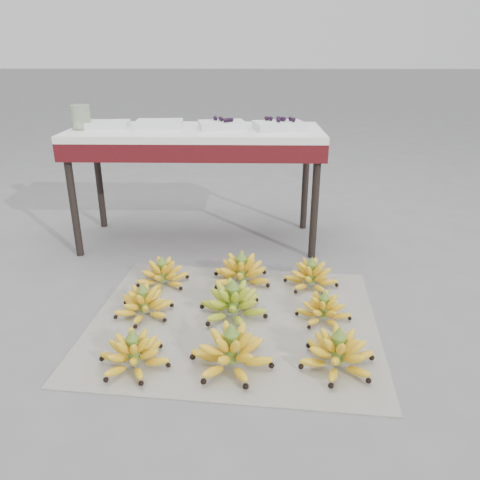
{
  "coord_description": "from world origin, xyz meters",
  "views": [
    {
      "loc": [
        0.17,
        -1.72,
        1.12
      ],
      "look_at": [
        0.12,
        0.32,
        0.29
      ],
      "focal_mm": 35.0,
      "sensor_mm": 36.0,
      "label": 1
    }
  ],
  "objects_px": {
    "vendor_table": "(196,142)",
    "bunch_back_center": "(241,272)",
    "bunch_front_right": "(338,353)",
    "bunch_front_left": "(134,354)",
    "bunch_mid_left": "(144,304)",
    "bunch_back_right": "(311,276)",
    "bunch_mid_center": "(233,303)",
    "tray_far_left": "(107,125)",
    "tray_far_right": "(279,125)",
    "bunch_back_left": "(163,275)",
    "newspaper_mat": "(234,321)",
    "tray_left": "(159,124)",
    "bunch_mid_right": "(323,310)",
    "bunch_front_center": "(231,352)",
    "glass_jar": "(81,117)",
    "tray_right": "(222,125)"
  },
  "relations": [
    {
      "from": "tray_left",
      "to": "glass_jar",
      "type": "xyz_separation_m",
      "value": [
        -0.43,
        -0.07,
        0.05
      ]
    },
    {
      "from": "bunch_mid_left",
      "to": "glass_jar",
      "type": "xyz_separation_m",
      "value": [
        -0.49,
        0.87,
        0.7
      ]
    },
    {
      "from": "bunch_front_left",
      "to": "glass_jar",
      "type": "height_order",
      "value": "glass_jar"
    },
    {
      "from": "tray_right",
      "to": "glass_jar",
      "type": "height_order",
      "value": "glass_jar"
    },
    {
      "from": "bunch_back_left",
      "to": "bunch_back_center",
      "type": "bearing_deg",
      "value": 9.82
    },
    {
      "from": "bunch_front_left",
      "to": "bunch_mid_left",
      "type": "relative_size",
      "value": 1.02
    },
    {
      "from": "bunch_back_left",
      "to": "tray_far_right",
      "type": "xyz_separation_m",
      "value": [
        0.6,
        0.58,
        0.66
      ]
    },
    {
      "from": "bunch_front_right",
      "to": "bunch_back_right",
      "type": "xyz_separation_m",
      "value": [
        -0.02,
        0.65,
        -0.0
      ]
    },
    {
      "from": "bunch_front_left",
      "to": "bunch_back_right",
      "type": "bearing_deg",
      "value": 64.45
    },
    {
      "from": "bunch_front_right",
      "to": "bunch_back_center",
      "type": "xyz_separation_m",
      "value": [
        -0.37,
        0.68,
        0.0
      ]
    },
    {
      "from": "bunch_mid_center",
      "to": "glass_jar",
      "type": "relative_size",
      "value": 3.0
    },
    {
      "from": "bunch_front_right",
      "to": "bunch_back_center",
      "type": "bearing_deg",
      "value": 114.64
    },
    {
      "from": "bunch_back_center",
      "to": "bunch_back_right",
      "type": "bearing_deg",
      "value": -21.41
    },
    {
      "from": "bunch_back_center",
      "to": "bunch_front_right",
      "type": "bearing_deg",
      "value": -78.7
    },
    {
      "from": "bunch_front_center",
      "to": "tray_left",
      "type": "relative_size",
      "value": 1.36
    },
    {
      "from": "bunch_front_center",
      "to": "bunch_mid_left",
      "type": "relative_size",
      "value": 1.11
    },
    {
      "from": "tray_right",
      "to": "tray_far_left",
      "type": "bearing_deg",
      "value": 179.61
    },
    {
      "from": "bunch_mid_right",
      "to": "tray_far_right",
      "type": "height_order",
      "value": "tray_far_right"
    },
    {
      "from": "newspaper_mat",
      "to": "bunch_front_right",
      "type": "distance_m",
      "value": 0.52
    },
    {
      "from": "newspaper_mat",
      "to": "tray_left",
      "type": "distance_m",
      "value": 1.3
    },
    {
      "from": "glass_jar",
      "to": "tray_right",
      "type": "bearing_deg",
      "value": 3.26
    },
    {
      "from": "bunch_front_left",
      "to": "bunch_mid_right",
      "type": "height_order",
      "value": "bunch_front_left"
    },
    {
      "from": "newspaper_mat",
      "to": "bunch_front_left",
      "type": "distance_m",
      "value": 0.5
    },
    {
      "from": "bunch_mid_right",
      "to": "bunch_back_right",
      "type": "height_order",
      "value": "bunch_back_right"
    },
    {
      "from": "bunch_front_center",
      "to": "bunch_mid_center",
      "type": "bearing_deg",
      "value": 106.0
    },
    {
      "from": "bunch_front_right",
      "to": "tray_left",
      "type": "distance_m",
      "value": 1.69
    },
    {
      "from": "newspaper_mat",
      "to": "tray_far_right",
      "type": "distance_m",
      "value": 1.19
    },
    {
      "from": "bunch_front_left",
      "to": "vendor_table",
      "type": "distance_m",
      "value": 1.4
    },
    {
      "from": "vendor_table",
      "to": "bunch_back_center",
      "type": "bearing_deg",
      "value": -65.0
    },
    {
      "from": "bunch_front_left",
      "to": "bunch_front_right",
      "type": "relative_size",
      "value": 1.13
    },
    {
      "from": "bunch_front_left",
      "to": "tray_far_right",
      "type": "bearing_deg",
      "value": 87.1
    },
    {
      "from": "vendor_table",
      "to": "tray_far_right",
      "type": "xyz_separation_m",
      "value": [
        0.48,
        -0.03,
        0.1
      ]
    },
    {
      "from": "bunch_front_center",
      "to": "bunch_front_right",
      "type": "distance_m",
      "value": 0.4
    },
    {
      "from": "bunch_back_left",
      "to": "bunch_mid_center",
      "type": "bearing_deg",
      "value": -31.99
    },
    {
      "from": "bunch_mid_center",
      "to": "tray_far_left",
      "type": "height_order",
      "value": "tray_far_left"
    },
    {
      "from": "tray_far_right",
      "to": "glass_jar",
      "type": "height_order",
      "value": "glass_jar"
    },
    {
      "from": "bunch_front_center",
      "to": "bunch_back_right",
      "type": "distance_m",
      "value": 0.76
    },
    {
      "from": "bunch_mid_right",
      "to": "bunch_back_left",
      "type": "distance_m",
      "value": 0.83
    },
    {
      "from": "bunch_front_center",
      "to": "tray_far_right",
      "type": "distance_m",
      "value": 1.42
    },
    {
      "from": "bunch_front_center",
      "to": "bunch_back_right",
      "type": "bearing_deg",
      "value": 75.17
    },
    {
      "from": "bunch_front_center",
      "to": "tray_far_left",
      "type": "bearing_deg",
      "value": 135.82
    },
    {
      "from": "bunch_mid_center",
      "to": "bunch_front_center",
      "type": "bearing_deg",
      "value": -113.97
    },
    {
      "from": "bunch_mid_center",
      "to": "tray_far_right",
      "type": "distance_m",
      "value": 1.12
    },
    {
      "from": "tray_far_right",
      "to": "bunch_back_right",
      "type": "bearing_deg",
      "value": -75.77
    },
    {
      "from": "bunch_back_left",
      "to": "glass_jar",
      "type": "relative_size",
      "value": 2.15
    },
    {
      "from": "newspaper_mat",
      "to": "bunch_mid_right",
      "type": "height_order",
      "value": "bunch_mid_right"
    },
    {
      "from": "bunch_back_left",
      "to": "vendor_table",
      "type": "xyz_separation_m",
      "value": [
        0.12,
        0.61,
        0.56
      ]
    },
    {
      "from": "tray_left",
      "to": "bunch_back_center",
      "type": "bearing_deg",
      "value": -51.59
    },
    {
      "from": "bunch_mid_center",
      "to": "tray_far_left",
      "type": "xyz_separation_m",
      "value": [
        -0.76,
        0.92,
        0.65
      ]
    },
    {
      "from": "bunch_back_center",
      "to": "tray_right",
      "type": "relative_size",
      "value": 1.29
    }
  ]
}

